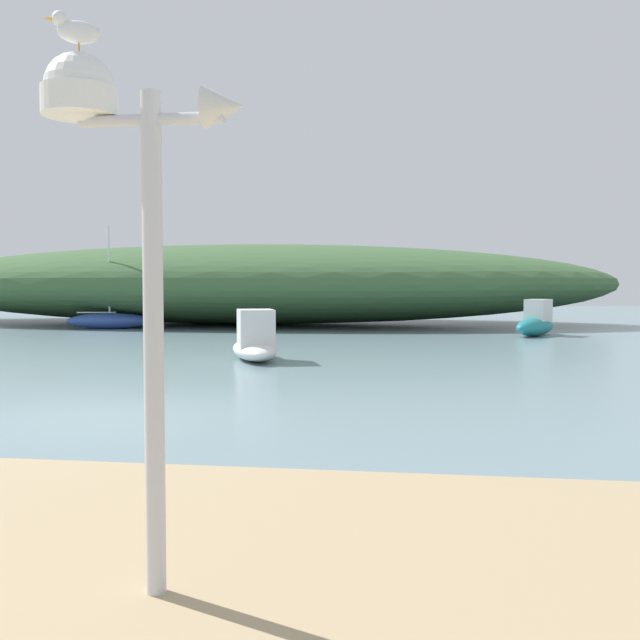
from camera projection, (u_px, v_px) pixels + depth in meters
name	position (u px, v px, depth m)	size (l,w,h in m)	color
ground_plane	(99.00, 416.00, 11.29)	(120.00, 120.00, 0.00)	gray
distant_hill	(242.00, 284.00, 37.93)	(37.78, 13.47, 4.11)	#3D6038
mast_structure	(113.00, 161.00, 4.27)	(1.22, 0.45, 3.23)	silver
seagull_on_radar	(76.00, 30.00, 4.26)	(0.32, 0.21, 0.23)	orange
motorboat_inner_mooring	(255.00, 342.00, 19.59)	(2.24, 3.65, 1.39)	white
sailboat_east_reach	(110.00, 321.00, 33.23)	(4.08, 2.20, 4.74)	#2D4C9E
motorboat_near_shore	(536.00, 322.00, 28.83)	(2.41, 3.40, 1.45)	teal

